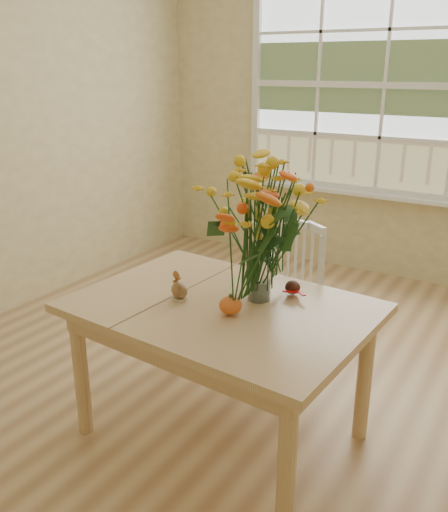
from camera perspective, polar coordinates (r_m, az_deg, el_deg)
The scene contains 9 objects.
floor at distance 3.03m, azimuth 1.55°, elevation -14.71°, with size 4.00×4.50×0.01m, color #A47A4F.
wall_back at distance 4.61m, azimuth 16.47°, elevation 14.39°, with size 4.00×0.02×2.70m, color tan.
window at distance 4.56m, azimuth 16.55°, elevation 16.63°, with size 2.42×0.12×1.74m.
dining_table at distance 2.47m, azimuth -0.25°, elevation -6.97°, with size 1.34×1.00×0.69m.
windsor_chair at distance 3.08m, azimuth 6.37°, elevation -3.70°, with size 0.49×0.48×0.87m.
flower_vase at distance 2.36m, azimuth 3.89°, elevation 3.24°, with size 0.49×0.49×0.58m.
pumpkin at distance 2.31m, azimuth 0.70°, elevation -5.32°, with size 0.10×0.10×0.08m, color #C94B17.
turkey_figurine at distance 2.46m, azimuth -4.72°, elevation -3.62°, with size 0.11×0.10×0.12m.
dark_gourd at distance 2.53m, azimuth 7.23°, elevation -3.37°, with size 0.13×0.09×0.06m.
Camera 1 is at (1.25, -2.17, 1.70)m, focal length 38.00 mm.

